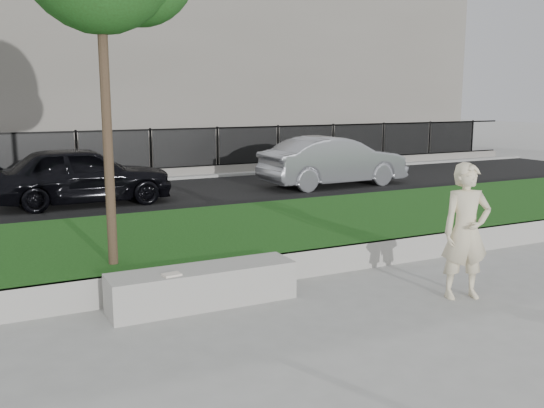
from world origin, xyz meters
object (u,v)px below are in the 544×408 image
stone_bench (203,286)px  book (172,275)px  man (466,231)px  car_dark (82,175)px  car_silver (334,161)px

stone_bench → book: (-0.45, -0.15, 0.25)m
man → stone_bench: bearing=175.7°
stone_bench → man: 3.45m
car_dark → car_silver: car_dark is taller
stone_bench → car_silver: (6.79, 7.73, 0.51)m
car_dark → book: bearing=179.1°
car_silver → book: bearing=135.2°
car_silver → car_dark: bearing=86.9°
man → book: size_ratio=8.44×
car_dark → stone_bench: bearing=-177.7°
car_dark → car_silver: 6.96m
stone_bench → car_dark: car_dark is taller
book → car_dark: 8.00m
man → car_dark: man is taller
book → stone_bench: bearing=11.9°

